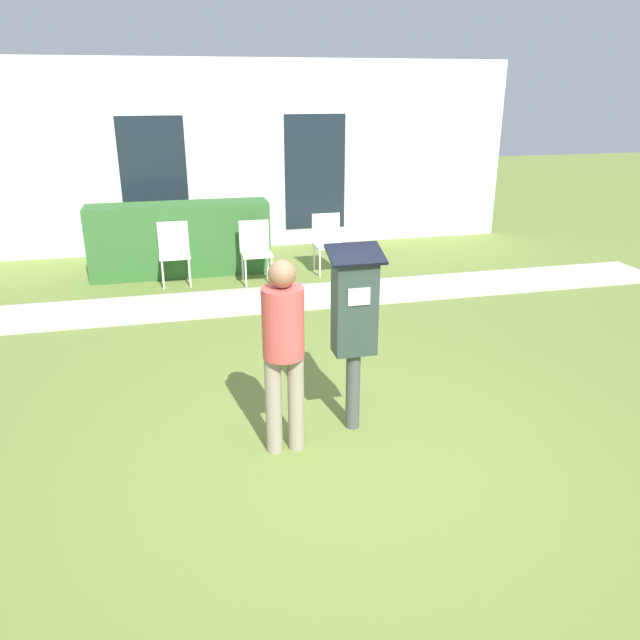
# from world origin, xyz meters

# --- Properties ---
(ground_plane) EXTENTS (40.00, 40.00, 0.00)m
(ground_plane) POSITION_xyz_m (0.00, 0.00, 0.00)
(ground_plane) COLOR olive
(sidewalk) EXTENTS (12.00, 1.10, 0.02)m
(sidewalk) POSITION_xyz_m (0.00, 3.92, 0.01)
(sidewalk) COLOR #B7B2A8
(sidewalk) RESTS_ON ground
(building_facade) EXTENTS (10.00, 0.26, 3.20)m
(building_facade) POSITION_xyz_m (0.00, 7.07, 1.60)
(building_facade) COLOR white
(building_facade) RESTS_ON ground
(parking_meter) EXTENTS (0.44, 0.31, 1.59)m
(parking_meter) POSITION_xyz_m (0.19, 0.40, 1.02)
(parking_meter) COLOR #4C4C4C
(parking_meter) RESTS_ON ground
(person_standing) EXTENTS (0.32, 0.32, 1.58)m
(person_standing) POSITION_xyz_m (-0.43, 0.19, 0.93)
(person_standing) COLOR gray
(person_standing) RESTS_ON ground
(outdoor_chair_left) EXTENTS (0.44, 0.44, 0.90)m
(outdoor_chair_left) POSITION_xyz_m (-1.17, 5.05, 0.53)
(outdoor_chair_left) COLOR white
(outdoor_chair_left) RESTS_ON ground
(outdoor_chair_middle) EXTENTS (0.44, 0.44, 0.90)m
(outdoor_chair_middle) POSITION_xyz_m (-0.00, 4.86, 0.53)
(outdoor_chair_middle) COLOR white
(outdoor_chair_middle) RESTS_ON ground
(outdoor_chair_right) EXTENTS (0.44, 0.44, 0.90)m
(outdoor_chair_right) POSITION_xyz_m (1.17, 5.12, 0.53)
(outdoor_chair_right) COLOR white
(outdoor_chair_right) RESTS_ON ground
(hedge_row) EXTENTS (2.71, 0.60, 1.10)m
(hedge_row) POSITION_xyz_m (-1.07, 5.50, 0.55)
(hedge_row) COLOR #33662D
(hedge_row) RESTS_ON ground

